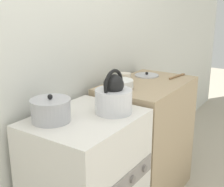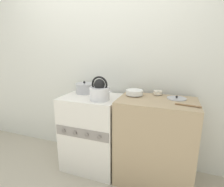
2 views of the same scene
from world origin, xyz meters
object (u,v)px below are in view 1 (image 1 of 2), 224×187
(stove, at_px, (87,187))
(kettle, at_px, (114,97))
(loose_pot_lid, at_px, (147,75))
(cooking_pot, at_px, (51,110))
(enamel_bowl, at_px, (120,84))
(small_ceramic_bowl, at_px, (125,76))

(stove, bearing_deg, kettle, -31.67)
(kettle, bearing_deg, loose_pot_lid, 13.82)
(kettle, height_order, cooking_pot, kettle)
(cooking_pot, bearing_deg, kettle, -34.88)
(stove, height_order, enamel_bowl, enamel_bowl)
(cooking_pot, relative_size, enamel_bowl, 1.18)
(stove, bearing_deg, small_ceramic_bowl, 14.05)
(stove, xyz_separation_m, small_ceramic_bowl, (0.73, 0.18, 0.52))
(loose_pot_lid, bearing_deg, cooking_pot, 179.09)
(kettle, xyz_separation_m, small_ceramic_bowl, (0.58, 0.28, -0.03))
(small_ceramic_bowl, distance_m, loose_pot_lid, 0.22)
(cooking_pot, distance_m, small_ceramic_bowl, 0.89)
(stove, bearing_deg, cooking_pot, 142.09)
(kettle, height_order, small_ceramic_bowl, kettle)
(small_ceramic_bowl, bearing_deg, loose_pot_lid, -23.03)
(kettle, relative_size, small_ceramic_bowl, 2.90)
(loose_pot_lid, bearing_deg, stove, -173.95)
(kettle, bearing_deg, cooking_pot, 145.12)
(stove, xyz_separation_m, kettle, (0.15, -0.09, 0.55))
(small_ceramic_bowl, xyz_separation_m, loose_pot_lid, (0.20, -0.08, -0.02))
(enamel_bowl, bearing_deg, loose_pot_lid, 2.66)
(enamel_bowl, height_order, loose_pot_lid, enamel_bowl)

